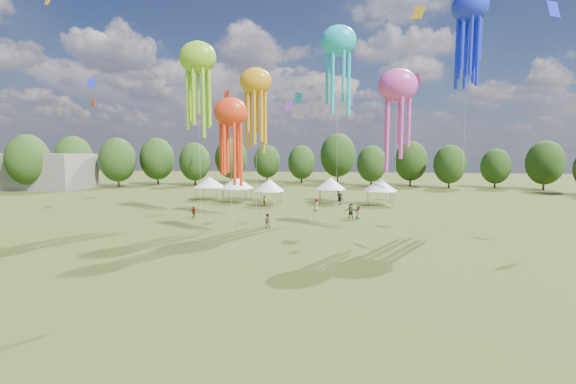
# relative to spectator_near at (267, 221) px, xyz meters

# --- Properties ---
(spectator_near) EXTENTS (0.88, 0.72, 1.65)m
(spectator_near) POSITION_rel_spectator_near_xyz_m (0.00, 0.00, 0.00)
(spectator_near) COLOR gray
(spectator_near) RESTS_ON ground
(spectators_far) EXTENTS (22.19, 20.42, 1.93)m
(spectators_far) POSITION_rel_spectator_near_xyz_m (6.35, 14.66, 0.07)
(spectators_far) COLOR gray
(spectators_far) RESTS_ON ground
(festival_tents) EXTENTS (34.88, 11.26, 4.35)m
(festival_tents) POSITION_rel_spectator_near_xyz_m (-1.53, 21.86, 2.42)
(festival_tents) COLOR #47474C
(festival_tents) RESTS_ON ground
(show_kites) EXTENTS (39.45, 21.99, 29.41)m
(show_kites) POSITION_rel_spectator_near_xyz_m (6.02, 7.62, 18.05)
(show_kites) COLOR orange
(show_kites) RESTS_ON ground
(treeline) EXTENTS (201.57, 95.24, 13.43)m
(treeline) POSITION_rel_spectator_near_xyz_m (-1.18, 29.93, 5.72)
(treeline) COLOR #38281C
(treeline) RESTS_ON ground
(hangar) EXTENTS (40.00, 12.00, 8.00)m
(hangar) POSITION_rel_spectator_near_xyz_m (-69.32, 39.41, 3.17)
(hangar) COLOR gray
(hangar) RESTS_ON ground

